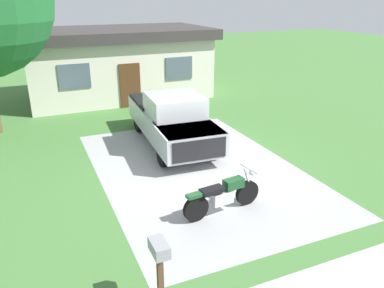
# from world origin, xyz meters

# --- Properties ---
(ground_plane) EXTENTS (80.00, 80.00, 0.00)m
(ground_plane) POSITION_xyz_m (0.00, 0.00, 0.00)
(ground_plane) COLOR #437236
(driveway_pad) EXTENTS (5.91, 8.92, 0.01)m
(driveway_pad) POSITION_xyz_m (0.00, 0.00, 0.00)
(driveway_pad) COLOR #9F9F9F
(driveway_pad) RESTS_ON ground
(motorcycle) EXTENTS (2.21, 0.70, 1.09)m
(motorcycle) POSITION_xyz_m (-0.44, -2.52, 0.47)
(motorcycle) COLOR black
(motorcycle) RESTS_ON ground
(pickup_truck) EXTENTS (2.34, 5.73, 1.90)m
(pickup_truck) POSITION_xyz_m (0.09, 2.52, 0.95)
(pickup_truck) COLOR black
(pickup_truck) RESTS_ON ground
(mailbox) EXTENTS (0.26, 0.48, 1.26)m
(mailbox) POSITION_xyz_m (-2.86, -4.75, 0.98)
(mailbox) COLOR #4C3823
(mailbox) RESTS_ON ground
(neighbor_house) EXTENTS (9.60, 5.60, 3.50)m
(neighbor_house) POSITION_xyz_m (0.00, 10.34, 1.79)
(neighbor_house) COLOR beige
(neighbor_house) RESTS_ON ground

